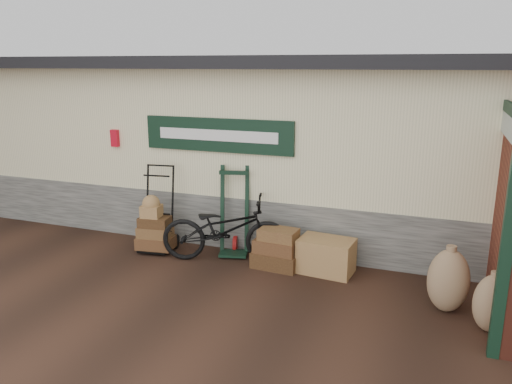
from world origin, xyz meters
TOP-DOWN VIEW (x-y plane):
  - ground at (0.00, 0.00)m, footprint 80.00×80.00m
  - station_building at (-0.01, 2.74)m, footprint 14.40×4.10m
  - porter_trolley at (-1.25, 0.58)m, footprint 0.80×0.64m
  - green_barrow at (0.04, 0.82)m, footprint 0.63×0.57m
  - suitcase_stack at (0.88, 0.50)m, footprint 0.75×0.50m
  - wicker_hamper at (1.65, 0.58)m, footprint 0.85×0.60m
  - bicycle at (0.03, 0.47)m, footprint 1.24×2.15m
  - burlap_sack_left at (3.36, -0.09)m, footprint 0.58×0.51m
  - burlap_sack_right at (3.85, -0.44)m, footprint 0.55×0.52m

SIDE VIEW (x-z plane):
  - ground at x=0.00m, z-range 0.00..0.00m
  - wicker_hamper at x=1.65m, z-range 0.00..0.53m
  - suitcase_stack at x=0.88m, z-range 0.00..0.64m
  - burlap_sack_right at x=3.85m, z-range 0.00..0.71m
  - burlap_sack_left at x=3.36m, z-range 0.00..0.83m
  - bicycle at x=0.03m, z-range 0.00..1.18m
  - porter_trolley at x=-1.25m, z-range 0.00..1.46m
  - green_barrow at x=0.04m, z-range 0.00..1.47m
  - station_building at x=-0.01m, z-range 0.01..3.21m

